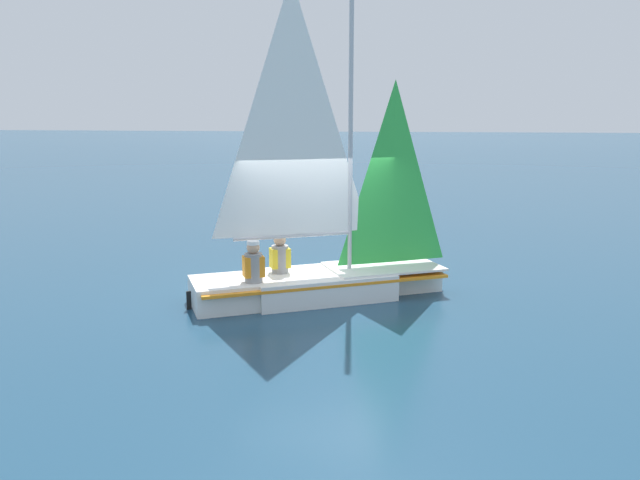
# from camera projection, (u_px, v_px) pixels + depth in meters

# --- Properties ---
(ground_plane) EXTENTS (260.00, 260.00, 0.00)m
(ground_plane) POSITION_uv_depth(u_px,v_px,m) (320.00, 297.00, 11.33)
(ground_plane) COLOR navy
(sailboat_main) EXTENTS (4.57, 3.41, 5.60)m
(sailboat_main) POSITION_uv_depth(u_px,v_px,m) (319.00, 255.00, 11.17)
(sailboat_main) COLOR white
(sailboat_main) RESTS_ON ground_plane
(sailor_helm) EXTENTS (0.42, 0.41, 1.16)m
(sailor_helm) POSITION_uv_depth(u_px,v_px,m) (280.00, 263.00, 11.21)
(sailor_helm) COLOR black
(sailor_helm) RESTS_ON ground_plane
(sailor_crew) EXTENTS (0.42, 0.41, 1.16)m
(sailor_crew) POSITION_uv_depth(u_px,v_px,m) (254.00, 272.00, 10.57)
(sailor_crew) COLOR black
(sailor_crew) RESTS_ON ground_plane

